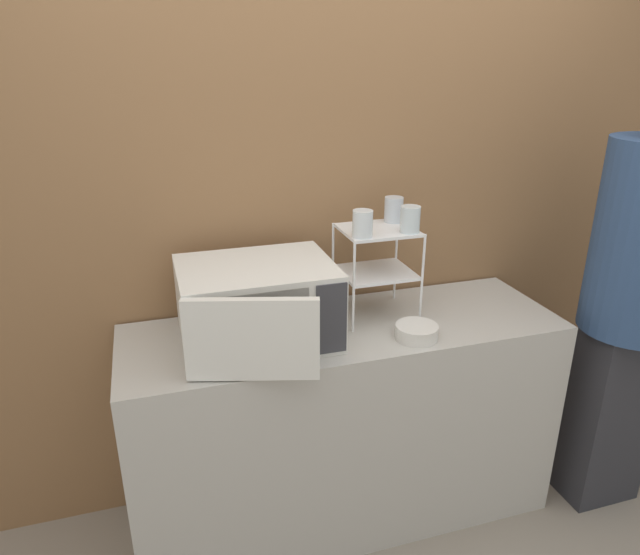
% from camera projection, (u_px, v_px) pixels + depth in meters
% --- Properties ---
extents(ground_plane, '(12.00, 12.00, 0.00)m').
position_uv_depth(ground_plane, '(365.00, 555.00, 2.29)').
color(ground_plane, gray).
extents(wall_back, '(8.00, 0.06, 2.60)m').
position_uv_depth(wall_back, '(321.00, 203.00, 2.34)').
color(wall_back, olive).
rests_on(wall_back, ground_plane).
extents(counter, '(1.71, 0.56, 0.89)m').
position_uv_depth(counter, '(343.00, 422.00, 2.37)').
color(counter, '#B7B2A8').
rests_on(counter, ground_plane).
extents(microwave, '(0.56, 0.56, 0.29)m').
position_uv_depth(microwave, '(257.00, 305.00, 2.04)').
color(microwave, silver).
rests_on(microwave, counter).
extents(dish_rack, '(0.29, 0.25, 0.36)m').
position_uv_depth(dish_rack, '(377.00, 253.00, 2.22)').
color(dish_rack, white).
rests_on(dish_rack, counter).
extents(glass_front_left, '(0.07, 0.07, 0.10)m').
position_uv_depth(glass_front_left, '(363.00, 224.00, 2.07)').
color(glass_front_left, silver).
rests_on(glass_front_left, dish_rack).
extents(glass_back_right, '(0.07, 0.07, 0.10)m').
position_uv_depth(glass_back_right, '(394.00, 209.00, 2.26)').
color(glass_back_right, silver).
rests_on(glass_back_right, dish_rack).
extents(glass_front_right, '(0.07, 0.07, 0.10)m').
position_uv_depth(glass_front_right, '(410.00, 219.00, 2.13)').
color(glass_front_right, silver).
rests_on(glass_front_right, dish_rack).
extents(bowl, '(0.16, 0.16, 0.05)m').
position_uv_depth(bowl, '(417.00, 332.00, 2.11)').
color(bowl, silver).
rests_on(bowl, counter).
extents(person, '(0.40, 0.40, 1.81)m').
position_uv_depth(person, '(637.00, 288.00, 2.25)').
color(person, '#2D2D33').
rests_on(person, ground_plane).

